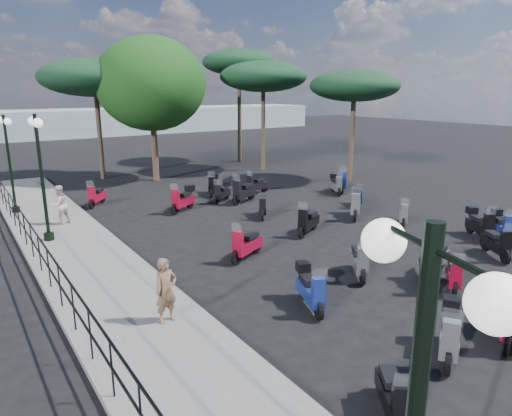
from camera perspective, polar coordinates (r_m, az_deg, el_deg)
ground at (r=16.07m, az=4.81°, el=-4.70°), size 120.00×120.00×0.00m
sidewalk at (r=15.95m, az=-21.11°, el=-5.54°), size 3.00×30.00×0.15m
railing at (r=15.31m, az=-25.94°, el=-3.63°), size 0.04×26.04×1.10m
lamp_post_1 at (r=17.15m, az=-25.28°, el=4.31°), size 0.35×1.29×4.38m
lamp_post_2 at (r=21.85m, az=-28.50°, el=5.54°), size 0.47×1.21×4.15m
woman at (r=10.63m, az=-11.18°, el=-10.07°), size 0.61×0.46×1.53m
pedestrian_far at (r=19.40m, az=-23.35°, el=0.36°), size 0.92×0.82×1.55m
scooter_0 at (r=8.39m, az=16.73°, el=-21.68°), size 1.00×1.28×1.21m
scooter_1 at (r=10.31m, az=23.00°, el=-14.28°), size 1.53×1.11×1.38m
scooter_2 at (r=11.55m, az=6.81°, el=-10.09°), size 0.82×1.58×1.32m
scooter_3 at (r=14.63m, az=-1.24°, el=-4.66°), size 1.60×0.90×1.36m
scooter_4 at (r=20.57m, az=-9.15°, el=1.03°), size 1.57×1.11×1.41m
scooter_5 at (r=22.56m, az=-19.31°, el=1.38°), size 1.13×1.32×1.31m
scooter_6 at (r=11.50m, az=28.82°, el=-12.05°), size 1.32×1.23×1.31m
scooter_7 at (r=13.61m, az=23.50°, el=-7.66°), size 1.28×1.02×1.23m
scooter_8 at (r=13.63m, az=12.78°, el=-6.53°), size 1.11×1.42×1.35m
scooter_9 at (r=19.40m, az=0.85°, el=0.15°), size 1.02×1.30×1.20m
scooter_10 at (r=22.13m, az=-4.27°, el=1.93°), size 1.33×0.97×1.21m
scooter_12 at (r=13.41m, az=20.65°, el=-7.70°), size 1.05×1.25×1.22m
scooter_13 at (r=14.41m, az=21.40°, el=-6.01°), size 1.70×0.70×1.37m
scooter_14 at (r=17.22m, az=6.51°, el=-1.74°), size 1.58×0.97×1.38m
scooter_15 at (r=21.86m, az=-1.58°, el=1.98°), size 1.75×0.98×1.49m
scooter_16 at (r=23.62m, az=-5.34°, el=2.85°), size 1.16×1.43×1.34m
scooter_18 at (r=18.53m, az=26.14°, el=-1.89°), size 1.04×1.54×1.37m
scooter_19 at (r=19.78m, az=12.37°, el=0.41°), size 1.51×1.39×1.49m
scooter_20 at (r=21.78m, az=12.75°, el=1.38°), size 1.18×1.13×1.19m
scooter_21 at (r=23.68m, az=0.06°, el=2.83°), size 1.65×0.66×1.33m
scooter_22 at (r=16.69m, az=27.88°, el=-4.00°), size 1.01×1.47×1.33m
scooter_23 at (r=18.68m, az=28.34°, el=-2.05°), size 1.25×1.36×1.34m
scooter_24 at (r=19.22m, az=17.96°, el=-0.82°), size 1.25×1.03×1.21m
scooter_25 at (r=24.12m, az=9.97°, el=2.87°), size 0.93×1.45×1.27m
scooter_26 at (r=24.71m, az=10.65°, el=3.21°), size 1.32×1.48×1.49m
broadleaf_tree at (r=27.64m, az=-12.98°, el=14.87°), size 6.28×6.28×8.27m
pine_0 at (r=34.24m, az=-2.14°, el=17.69°), size 5.31×5.31×8.10m
pine_1 at (r=30.34m, az=0.92°, el=16.08°), size 5.62×5.62×7.08m
pine_2 at (r=29.03m, az=-19.51°, el=15.12°), size 6.38×6.38×7.09m
pine_3 at (r=27.40m, az=12.20°, el=14.67°), size 5.12×5.12×6.39m
distant_hills at (r=57.68m, az=-24.87°, el=9.53°), size 70.00×8.00×3.00m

